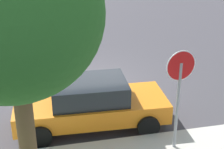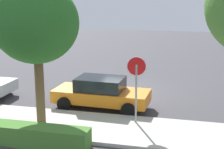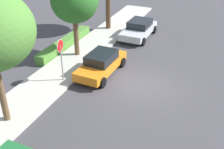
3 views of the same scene
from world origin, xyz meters
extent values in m
plane|color=#423F44|center=(0.00, 0.00, 0.00)|extent=(60.00, 60.00, 0.00)
cube|color=beige|center=(0.00, 5.40, 0.07)|extent=(32.00, 2.87, 0.14)
cylinder|color=gray|center=(-1.46, 4.65, 1.24)|extent=(0.08, 0.08, 2.49)
cylinder|color=white|center=(-1.46, 4.65, 2.42)|extent=(0.76, 0.10, 0.76)
cylinder|color=red|center=(-1.46, 4.65, 2.42)|extent=(0.71, 0.10, 0.71)
cube|color=orange|center=(0.43, 2.93, 0.58)|extent=(4.41, 1.90, 0.55)
cube|color=black|center=(0.48, 2.92, 1.15)|extent=(2.17, 1.60, 0.58)
cylinder|color=black|center=(1.94, 3.71, 0.32)|extent=(0.65, 0.25, 0.64)
cylinder|color=black|center=(1.86, 2.01, 0.32)|extent=(0.65, 0.25, 0.64)
cylinder|color=black|center=(-1.01, 3.84, 0.32)|extent=(0.65, 0.25, 0.64)
cylinder|color=black|center=(-1.08, 2.14, 0.32)|extent=(0.65, 0.25, 0.64)
cylinder|color=black|center=(5.91, 1.80, 0.32)|extent=(0.65, 0.24, 0.64)
cylinder|color=brown|center=(2.14, 5.67, 1.45)|extent=(0.35, 0.35, 2.89)
ellipsoid|color=#286623|center=(2.18, 5.65, 4.10)|extent=(3.23, 3.23, 3.07)
camera|label=1|loc=(1.75, 11.54, 5.48)|focal=55.00mm
camera|label=2|loc=(-3.57, 17.40, 5.21)|focal=55.00mm
camera|label=3|loc=(-14.14, -4.01, 8.96)|focal=45.00mm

